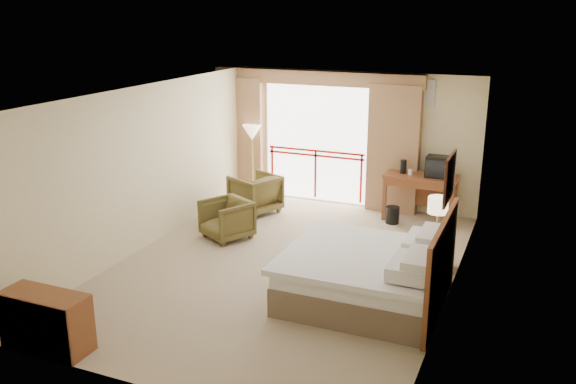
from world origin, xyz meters
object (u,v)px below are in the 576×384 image
at_px(floor_lamp, 252,135).
at_px(bed, 369,275).
at_px(wastebasket, 392,215).
at_px(armchair_near, 227,238).
at_px(desk, 421,184).
at_px(nightstand, 434,250).
at_px(table_lamp, 438,206).
at_px(tv, 438,167).
at_px(dresser, 46,322).
at_px(side_table, 226,207).
at_px(armchair_far, 255,212).

bearing_deg(floor_lamp, bed, -46.05).
relative_size(wastebasket, armchair_near, 0.42).
height_order(desk, armchair_near, desk).
relative_size(bed, armchair_near, 2.79).
bearing_deg(nightstand, table_lamp, 93.88).
xyz_separation_m(tv, dresser, (-3.41, -6.33, -0.72)).
relative_size(tv, side_table, 0.89).
distance_m(table_lamp, floor_lamp, 4.77).
height_order(armchair_near, side_table, side_table).
bearing_deg(table_lamp, wastebasket, 122.52).
bearing_deg(desk, armchair_near, -141.42).
xyz_separation_m(tv, armchair_near, (-3.21, -2.28, -1.07)).
xyz_separation_m(desk, side_table, (-3.25, -1.72, -0.35)).
distance_m(armchair_far, dresser, 5.54).
bearing_deg(table_lamp, side_table, 173.90).
height_order(desk, tv, tv).
bearing_deg(side_table, dresser, -88.28).
height_order(desk, armchair_far, desk).
relative_size(table_lamp, wastebasket, 1.72).
bearing_deg(armchair_near, side_table, 147.11).
distance_m(bed, armchair_near, 3.24).
bearing_deg(armchair_near, desk, 67.16).
distance_m(wastebasket, armchair_near, 3.13).
bearing_deg(side_table, tv, 24.99).
bearing_deg(tv, bed, -107.10).
distance_m(wastebasket, floor_lamp, 3.40).
bearing_deg(table_lamp, armchair_far, 161.14).
xyz_separation_m(nightstand, armchair_far, (-3.73, 1.32, -0.28)).
xyz_separation_m(nightstand, armchair_near, (-3.56, -0.16, -0.28)).
height_order(bed, table_lamp, table_lamp).
bearing_deg(desk, side_table, -152.47).
height_order(wastebasket, floor_lamp, floor_lamp).
xyz_separation_m(armchair_far, side_table, (-0.18, -0.86, 0.34)).
height_order(tv, armchair_far, tv).
bearing_deg(wastebasket, dresser, -114.43).
height_order(armchair_far, armchair_near, armchair_far).
relative_size(wastebasket, armchair_far, 0.38).
bearing_deg(nightstand, dresser, -128.01).
height_order(desk, floor_lamp, floor_lamp).
bearing_deg(nightstand, bed, -109.07).
bearing_deg(floor_lamp, wastebasket, -9.00).
relative_size(tv, armchair_far, 0.52).
xyz_separation_m(nightstand, wastebasket, (-1.07, 1.73, -0.12)).
xyz_separation_m(bed, floor_lamp, (-3.59, 3.73, 0.96)).
height_order(bed, armchair_far, bed).
bearing_deg(nightstand, desk, 110.53).
bearing_deg(desk, floor_lamp, 178.96).
bearing_deg(side_table, bed, -30.93).
distance_m(table_lamp, wastebasket, 2.16).
relative_size(table_lamp, dresser, 0.51).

